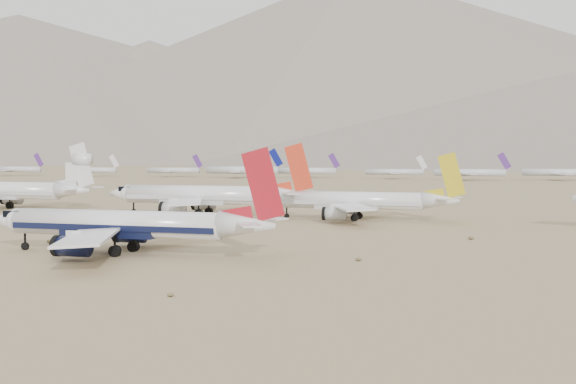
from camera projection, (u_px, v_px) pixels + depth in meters
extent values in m
plane|color=olive|center=(187.00, 255.00, 102.17)|extent=(7000.00, 7000.00, 0.00)
cylinder|color=white|center=(116.00, 223.00, 103.57)|extent=(32.43, 3.83, 3.83)
cube|color=#0E1333|center=(116.00, 227.00, 103.59)|extent=(31.78, 3.89, 0.86)
sphere|color=white|center=(19.00, 221.00, 108.08)|extent=(3.83, 3.83, 3.83)
cube|color=black|center=(16.00, 213.00, 108.19)|extent=(2.68, 2.49, 0.96)
cone|color=white|center=(247.00, 225.00, 97.98)|extent=(8.11, 3.83, 3.83)
cube|color=white|center=(88.00, 237.00, 92.00)|extent=(12.52, 19.74, 0.60)
cube|color=white|center=(249.00, 225.00, 93.94)|extent=(5.15, 6.73, 0.23)
cylinder|color=#0E1333|center=(74.00, 246.00, 96.55)|extent=(4.50, 2.76, 2.76)
cube|color=white|center=(166.00, 221.00, 113.82)|extent=(12.52, 19.74, 0.60)
cube|color=white|center=(267.00, 220.00, 101.09)|extent=(5.15, 6.73, 0.23)
cylinder|color=#0E1333|center=(132.00, 234.00, 111.84)|extent=(4.50, 2.76, 2.76)
cube|color=#AC1621|center=(263.00, 184.00, 97.06)|extent=(6.15, 0.31, 10.13)
cylinder|color=black|center=(25.00, 246.00, 108.02)|extent=(1.15, 0.48, 1.15)
cylinder|color=black|center=(115.00, 251.00, 100.81)|extent=(1.61, 0.96, 1.61)
cylinder|color=black|center=(133.00, 246.00, 105.95)|extent=(1.61, 0.96, 1.61)
cylinder|color=white|center=(351.00, 200.00, 156.76)|extent=(31.03, 3.77, 3.77)
cube|color=silver|center=(351.00, 202.00, 156.78)|extent=(30.41, 3.83, 0.85)
sphere|color=white|center=(283.00, 199.00, 161.08)|extent=(3.77, 3.77, 3.77)
cube|color=black|center=(280.00, 194.00, 161.18)|extent=(2.64, 2.45, 0.94)
cone|color=white|center=(441.00, 201.00, 151.41)|extent=(7.76, 3.77, 3.77)
cube|color=white|center=(352.00, 207.00, 145.64)|extent=(11.98, 18.89, 0.58)
cube|color=white|center=(447.00, 199.00, 147.53)|extent=(4.93, 6.44, 0.23)
cylinder|color=silver|center=(336.00, 214.00, 150.00)|extent=(4.31, 2.72, 2.72)
cube|color=white|center=(370.00, 200.00, 166.61)|extent=(11.98, 18.89, 0.58)
cube|color=white|center=(449.00, 197.00, 154.40)|extent=(4.93, 6.44, 0.23)
cylinder|color=silver|center=(350.00, 208.00, 164.73)|extent=(4.31, 2.72, 2.72)
cube|color=gold|center=(452.00, 175.00, 150.52)|extent=(5.88, 0.30, 9.69)
cylinder|color=black|center=(287.00, 216.00, 161.01)|extent=(1.13, 0.47, 1.13)
cylinder|color=black|center=(354.00, 218.00, 154.05)|extent=(1.58, 0.94, 1.58)
cylinder|color=black|center=(359.00, 216.00, 159.12)|extent=(1.58, 0.94, 1.58)
cylinder|color=white|center=(198.00, 195.00, 167.00)|extent=(35.30, 4.31, 4.31)
cube|color=silver|center=(198.00, 197.00, 167.02)|extent=(34.60, 4.38, 0.97)
sphere|color=white|center=(129.00, 194.00, 171.91)|extent=(4.31, 4.31, 4.31)
cube|color=black|center=(127.00, 189.00, 172.03)|extent=(3.02, 2.80, 1.08)
cone|color=white|center=(288.00, 195.00, 160.91)|extent=(8.83, 4.31, 4.31)
cube|color=white|center=(186.00, 202.00, 154.33)|extent=(13.63, 21.49, 0.67)
cube|color=white|center=(291.00, 194.00, 156.49)|extent=(5.60, 7.33, 0.26)
cylinder|color=silver|center=(174.00, 209.00, 159.29)|extent=(4.90, 3.11, 3.11)
cube|color=white|center=(228.00, 195.00, 178.22)|extent=(13.63, 21.49, 0.67)
cube|color=white|center=(300.00, 192.00, 164.31)|extent=(5.60, 7.33, 0.26)
cylinder|color=silver|center=(205.00, 204.00, 176.07)|extent=(4.90, 3.11, 3.11)
cube|color=red|center=(299.00, 168.00, 159.90)|extent=(6.69, 0.35, 11.02)
cylinder|color=black|center=(134.00, 212.00, 171.83)|extent=(1.29, 0.54, 1.29)
cylinder|color=black|center=(199.00, 213.00, 163.90)|extent=(1.81, 1.08, 1.81)
cylinder|color=black|center=(209.00, 211.00, 169.69)|extent=(1.81, 1.08, 1.81)
cone|color=white|center=(73.00, 190.00, 180.47)|extent=(9.14, 4.38, 4.38)
cube|color=white|center=(70.00, 189.00, 175.91)|extent=(5.80, 7.59, 0.26)
cube|color=white|center=(37.00, 191.00, 198.36)|extent=(14.12, 22.24, 0.68)
cube|color=white|center=(88.00, 187.00, 183.99)|extent=(5.80, 7.59, 0.26)
cylinder|color=silver|center=(13.00, 199.00, 196.13)|extent=(5.08, 3.15, 3.15)
cube|color=white|center=(82.00, 165.00, 179.44)|extent=(6.93, 0.35, 11.41)
cylinder|color=white|center=(82.00, 159.00, 179.29)|extent=(4.57, 2.84, 2.84)
cylinder|color=black|center=(10.00, 205.00, 189.51)|extent=(1.84, 1.09, 1.84)
cylinder|color=silver|center=(16.00, 169.00, 484.42)|extent=(38.05, 3.76, 3.76)
cube|color=#522A7F|center=(39.00, 160.00, 479.10)|extent=(7.58, 0.38, 9.54)
cube|color=silver|center=(6.00, 170.00, 475.00)|extent=(10.02, 17.51, 0.38)
cube|color=silver|center=(25.00, 170.00, 493.89)|extent=(10.02, 17.51, 0.38)
cylinder|color=silver|center=(91.00, 170.00, 464.45)|extent=(35.51, 3.51, 3.51)
cube|color=white|center=(114.00, 161.00, 459.49)|extent=(7.07, 0.35, 8.91)
cube|color=silver|center=(83.00, 171.00, 455.66)|extent=(9.35, 16.35, 0.35)
cube|color=silver|center=(99.00, 171.00, 473.29)|extent=(9.35, 16.35, 0.35)
cylinder|color=silver|center=(173.00, 170.00, 457.91)|extent=(35.44, 3.50, 3.50)
cube|color=#522A7F|center=(197.00, 161.00, 452.96)|extent=(7.06, 0.35, 8.89)
cube|color=silver|center=(167.00, 171.00, 449.14)|extent=(9.34, 16.31, 0.35)
cube|color=silver|center=(179.00, 171.00, 466.73)|extent=(9.34, 16.31, 0.35)
cylinder|color=silver|center=(242.00, 170.00, 440.83)|extent=(45.85, 4.53, 4.53)
cube|color=navy|center=(276.00, 158.00, 434.43)|extent=(9.13, 0.45, 11.50)
cube|color=silver|center=(235.00, 172.00, 429.49)|extent=(12.08, 21.11, 0.45)
cube|color=silver|center=(249.00, 171.00, 452.25)|extent=(12.08, 21.11, 0.45)
cylinder|color=silver|center=(306.00, 171.00, 439.04)|extent=(37.61, 3.72, 3.72)
cube|color=#522A7F|center=(334.00, 161.00, 433.78)|extent=(7.49, 0.37, 9.43)
cube|color=silver|center=(301.00, 172.00, 429.73)|extent=(9.91, 17.31, 0.37)
cube|color=silver|center=(310.00, 171.00, 448.40)|extent=(9.91, 17.31, 0.37)
cylinder|color=silver|center=(394.00, 172.00, 419.52)|extent=(33.74, 3.33, 3.33)
cube|color=white|center=(422.00, 162.00, 414.81)|extent=(6.72, 0.33, 8.46)
cube|color=silver|center=(392.00, 173.00, 411.18)|extent=(8.89, 15.53, 0.33)
cube|color=silver|center=(396.00, 172.00, 427.93)|extent=(8.89, 15.53, 0.33)
cylinder|color=silver|center=(470.00, 173.00, 396.10)|extent=(38.61, 3.82, 3.82)
cube|color=#522A7F|center=(504.00, 161.00, 390.71)|extent=(7.69, 0.38, 9.68)
cube|color=silver|center=(469.00, 174.00, 386.55)|extent=(10.17, 17.77, 0.38)
cube|color=silver|center=(470.00, 173.00, 405.72)|extent=(10.17, 17.77, 0.38)
cylinder|color=silver|center=(560.00, 172.00, 395.42)|extent=(39.73, 3.93, 3.93)
cube|color=silver|center=(561.00, 174.00, 385.59)|extent=(10.47, 18.29, 0.39)
cube|color=silver|center=(558.00, 173.00, 405.32)|extent=(10.47, 18.29, 0.39)
cone|color=slate|center=(20.00, 87.00, 2102.59)|extent=(3024.00, 3024.00, 420.00)
cone|color=slate|center=(150.00, 100.00, 1813.11)|extent=(1800.00, 1800.00, 300.00)
cone|color=slate|center=(356.00, 66.00, 1794.17)|extent=(2444.00, 2444.00, 470.00)
cone|color=slate|center=(85.00, 137.00, 1349.48)|extent=(855.00, 855.00, 95.00)
cone|color=slate|center=(571.00, 118.00, 1111.72)|extent=(1260.00, 1260.00, 140.00)
ellipsoid|color=brown|center=(59.00, 236.00, 124.42)|extent=(0.98, 0.98, 0.54)
ellipsoid|color=brown|center=(171.00, 295.00, 72.61)|extent=(0.70, 0.70, 0.39)
ellipsoid|color=brown|center=(359.00, 259.00, 96.90)|extent=(0.84, 0.84, 0.46)
ellipsoid|color=brown|center=(471.00, 238.00, 121.18)|extent=(0.98, 0.98, 0.54)
ellipsoid|color=brown|center=(50.00, 241.00, 116.28)|extent=(1.05, 1.05, 0.58)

